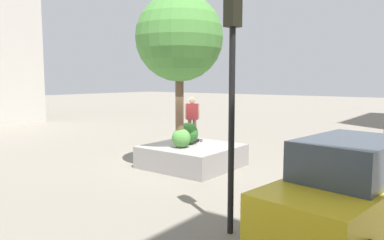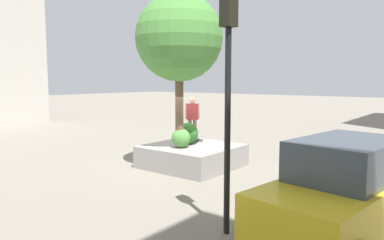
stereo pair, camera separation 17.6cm
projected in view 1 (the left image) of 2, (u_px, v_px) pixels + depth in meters
The scene contains 10 objects.
ground_plane at pixel (186, 165), 13.14m from camera, with size 120.00×120.00×0.00m, color gray.
planter_ledge at pixel (192, 156), 12.92m from camera, with size 2.88×2.96×0.76m, color gray.
plaza_tree at pixel (179, 38), 12.06m from camera, with size 2.90×2.90×5.14m.
boxwood_shrub at pixel (188, 133), 13.08m from camera, with size 0.77×0.77×0.77m, color #2D6628.
hedge_clump at pixel (181, 138), 12.41m from camera, with size 0.65×0.65×0.65m, color #4C8C3D.
skateboard at pixel (192, 140), 13.57m from camera, with size 0.76×0.66×0.07m.
skateboarder at pixel (192, 115), 13.47m from camera, with size 0.41×0.45×1.61m.
taxi_cab at pixel (347, 189), 6.94m from camera, with size 4.39×2.41×1.95m.
traffic_light_corner at pixel (232, 66), 6.98m from camera, with size 0.31×0.36×4.90m.
passerby_with_bag at pixel (352, 160), 9.36m from camera, with size 0.44×0.49×1.76m.
Camera 1 is at (10.10, 7.99, 3.06)m, focal length 34.15 mm.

